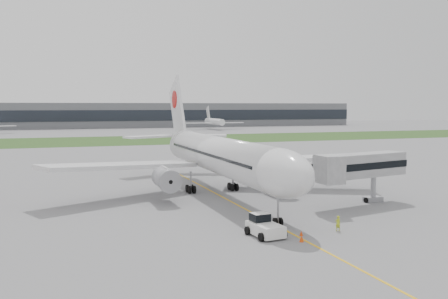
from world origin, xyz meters
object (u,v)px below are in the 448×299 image
object	(u,v)px
ground_crew_near	(338,223)
airliner	(217,154)
pushback_tug	(264,226)
jet_bridge	(357,166)

from	to	relation	value
ground_crew_near	airliner	bearing A→B (deg)	-80.38
pushback_tug	jet_bridge	distance (m)	19.53
jet_bridge	ground_crew_near	distance (m)	14.19
jet_bridge	ground_crew_near	size ratio (longest dim) A/B	9.18
airliner	jet_bridge	size ratio (longest dim) A/B	3.83
pushback_tug	jet_bridge	size ratio (longest dim) A/B	0.30
pushback_tug	airliner	bearing A→B (deg)	76.70
airliner	pushback_tug	distance (m)	23.51
pushback_tug	ground_crew_near	distance (m)	7.69
pushback_tug	jet_bridge	xyz separation A→B (m)	(16.61, 9.49, 3.95)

